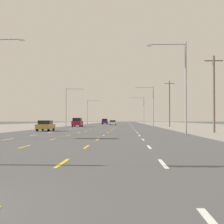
# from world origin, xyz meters

# --- Properties ---
(ground_plane) EXTENTS (572.00, 572.00, 0.00)m
(ground_plane) POSITION_xyz_m (0.00, 66.00, 0.00)
(ground_plane) COLOR #4C4C4F
(lane_markings) EXTENTS (10.64, 227.60, 0.01)m
(lane_markings) POSITION_xyz_m (0.00, 104.50, 0.01)
(lane_markings) COLOR white
(lane_markings) RESTS_ON ground
(signal_span_wire) EXTENTS (26.45, 0.52, 9.36)m
(signal_span_wire) POSITION_xyz_m (0.17, 6.70, 5.53)
(signal_span_wire) COLOR brown
(signal_span_wire) RESTS_ON ground
(sedan_far_left_nearest) EXTENTS (1.80, 4.50, 1.46)m
(sedan_far_left_nearest) POSITION_xyz_m (-7.13, 42.82, 0.76)
(sedan_far_left_nearest) COLOR #B28C33
(sedan_far_left_nearest) RESTS_ON ground
(suv_far_left_near) EXTENTS (1.98, 4.90, 1.98)m
(suv_far_left_near) POSITION_xyz_m (-6.94, 72.92, 1.03)
(suv_far_left_near) COLOR maroon
(suv_far_left_near) RESTS_ON ground
(sedan_center_turn_mid) EXTENTS (1.80, 4.50, 1.46)m
(sedan_center_turn_mid) POSITION_xyz_m (-0.10, 99.83, 0.76)
(sedan_center_turn_mid) COLOR white
(sedan_center_turn_mid) RESTS_ON ground
(suv_inner_left_midfar) EXTENTS (1.98, 4.90, 1.98)m
(suv_inner_left_midfar) POSITION_xyz_m (-3.74, 119.82, 1.03)
(suv_inner_left_midfar) COLOR #4C196B
(suv_inner_left_midfar) RESTS_ON ground
(streetlight_right_row_0) EXTENTS (4.18, 0.26, 9.67)m
(streetlight_right_row_0) POSITION_xyz_m (9.73, 31.68, 5.61)
(streetlight_right_row_0) COLOR gray
(streetlight_right_row_0) RESTS_ON ground
(streetlight_left_row_1) EXTENTS (4.17, 0.26, 9.04)m
(streetlight_left_row_1) POSITION_xyz_m (-9.70, 76.64, 5.28)
(streetlight_left_row_1) COLOR gray
(streetlight_left_row_1) RESTS_ON ground
(streetlight_right_row_1) EXTENTS (4.29, 0.26, 9.33)m
(streetlight_right_row_1) POSITION_xyz_m (9.69, 76.64, 5.45)
(streetlight_right_row_1) COLOR gray
(streetlight_right_row_1) RESTS_ON ground
(streetlight_left_row_2) EXTENTS (4.73, 0.26, 8.74)m
(streetlight_left_row_2) POSITION_xyz_m (-9.59, 121.60, 5.19)
(streetlight_left_row_2) COLOR gray
(streetlight_left_row_2) RESTS_ON ground
(streetlight_right_row_2) EXTENTS (5.08, 0.26, 9.78)m
(streetlight_right_row_2) POSITION_xyz_m (9.58, 121.60, 5.77)
(streetlight_right_row_2) COLOR gray
(streetlight_right_row_2) RESTS_ON ground
(utility_pole_right_row_0) EXTENTS (2.20, 0.26, 9.23)m
(utility_pole_right_row_0) POSITION_xyz_m (14.46, 37.49, 4.81)
(utility_pole_right_row_0) COLOR brown
(utility_pole_right_row_0) RESTS_ON ground
(utility_pole_right_row_1) EXTENTS (2.20, 0.26, 10.22)m
(utility_pole_right_row_1) POSITION_xyz_m (13.49, 73.51, 5.31)
(utility_pole_right_row_1) COLOR brown
(utility_pole_right_row_1) RESTS_ON ground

